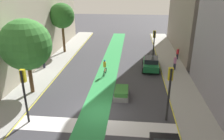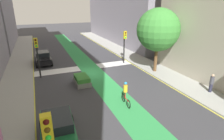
# 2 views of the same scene
# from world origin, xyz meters

# --- Properties ---
(ground_plane) EXTENTS (120.00, 120.00, 0.00)m
(ground_plane) POSITION_xyz_m (0.00, 0.00, 0.00)
(ground_plane) COLOR #38383D
(bike_lane_paint) EXTENTS (2.40, 60.00, 0.01)m
(bike_lane_paint) POSITION_xyz_m (-0.40, 0.00, 0.00)
(bike_lane_paint) COLOR #2D8C47
(bike_lane_paint) RESTS_ON ground_plane
(crosswalk_band) EXTENTS (12.00, 1.80, 0.01)m
(crosswalk_band) POSITION_xyz_m (0.00, -2.00, 0.00)
(crosswalk_band) COLOR silver
(crosswalk_band) RESTS_ON ground_plane
(sidewalk_left) EXTENTS (3.00, 60.00, 0.15)m
(sidewalk_left) POSITION_xyz_m (-7.50, 0.00, 0.07)
(sidewalk_left) COLOR #9E9E99
(sidewalk_left) RESTS_ON ground_plane
(curb_stripe_left) EXTENTS (0.16, 60.00, 0.01)m
(curb_stripe_left) POSITION_xyz_m (-6.00, 0.00, 0.01)
(curb_stripe_left) COLOR yellow
(curb_stripe_left) RESTS_ON ground_plane
(sidewalk_right) EXTENTS (3.00, 60.00, 0.15)m
(sidewalk_right) POSITION_xyz_m (7.50, 0.00, 0.07)
(sidewalk_right) COLOR #9E9E99
(sidewalk_right) RESTS_ON ground_plane
(curb_stripe_right) EXTENTS (0.16, 60.00, 0.01)m
(curb_stripe_right) POSITION_xyz_m (6.00, 0.00, 0.01)
(curb_stripe_right) COLOR yellow
(curb_stripe_right) RESTS_ON ground_plane
(traffic_signal_near_right) EXTENTS (0.35, 0.52, 4.25)m
(traffic_signal_near_right) POSITION_xyz_m (5.26, -0.54, 2.98)
(traffic_signal_near_right) COLOR black
(traffic_signal_near_right) RESTS_ON ground_plane
(traffic_signal_near_left) EXTENTS (0.35, 0.52, 4.21)m
(traffic_signal_near_left) POSITION_xyz_m (-5.19, -1.80, 2.95)
(traffic_signal_near_left) COLOR black
(traffic_signal_near_left) RESTS_ON ground_plane
(traffic_signal_far_right) EXTENTS (0.35, 0.52, 4.08)m
(traffic_signal_far_right) POSITION_xyz_m (5.25, 13.47, 2.87)
(traffic_signal_far_right) COLOR black
(traffic_signal_far_right) RESTS_ON ground_plane
(car_green_right_far) EXTENTS (2.19, 4.28, 1.57)m
(car_green_right_far) POSITION_xyz_m (4.74, 10.04, 0.80)
(car_green_right_far) COLOR #196033
(car_green_right_far) RESTS_ON ground_plane
(cyclist_in_lane) EXTENTS (0.32, 1.73, 1.86)m
(cyclist_in_lane) POSITION_xyz_m (-0.60, 7.73, 0.97)
(cyclist_in_lane) COLOR black
(cyclist_in_lane) RESTS_ON ground_plane
(pedestrian_sidewalk_right_a) EXTENTS (0.34, 0.34, 1.57)m
(pedestrian_sidewalk_right_a) POSITION_xyz_m (8.58, 13.96, 0.95)
(pedestrian_sidewalk_right_a) COLOR #262638
(pedestrian_sidewalk_right_a) RESTS_ON sidewalk_right
(pedestrian_sidewalk_left_a) EXTENTS (0.34, 0.34, 1.63)m
(pedestrian_sidewalk_left_a) POSITION_xyz_m (-8.26, 8.93, 0.98)
(pedestrian_sidewalk_left_a) COLOR #262638
(pedestrian_sidewalk_left_a) RESTS_ON sidewalk_left
(pedestrian_sidewalk_right_b) EXTENTS (0.34, 0.34, 1.73)m
(pedestrian_sidewalk_right_b) POSITION_xyz_m (7.55, 9.91, 1.03)
(pedestrian_sidewalk_right_b) COLOR #262638
(pedestrian_sidewalk_right_b) RESTS_ON sidewalk_right
(street_tree_near) EXTENTS (4.57, 4.57, 6.94)m
(street_tree_near) POSITION_xyz_m (-6.91, 2.63, 4.79)
(street_tree_near) COLOR brown
(street_tree_near) RESTS_ON sidewalk_left
(street_tree_far) EXTENTS (3.58, 3.58, 7.14)m
(street_tree_far) POSITION_xyz_m (-7.77, 15.75, 5.46)
(street_tree_far) COLOR brown
(street_tree_far) RESTS_ON sidewalk_left
(median_planter) EXTENTS (1.33, 2.21, 0.85)m
(median_planter) POSITION_xyz_m (1.60, 2.70, 0.40)
(median_planter) COLOR slate
(median_planter) RESTS_ON ground_plane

